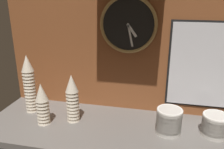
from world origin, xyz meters
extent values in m
cube|color=slate|center=(0.00, 0.00, -0.02)|extent=(1.60, 0.56, 0.04)
cube|color=brown|center=(0.00, 0.27, 0.53)|extent=(1.60, 0.03, 1.05)
cone|color=beige|center=(-0.60, 0.08, 0.05)|extent=(0.08, 0.08, 0.11)
cone|color=beige|center=(-0.60, 0.08, 0.07)|extent=(0.08, 0.08, 0.11)
cone|color=beige|center=(-0.60, 0.08, 0.10)|extent=(0.08, 0.08, 0.11)
cone|color=beige|center=(-0.60, 0.08, 0.12)|extent=(0.08, 0.08, 0.11)
cone|color=beige|center=(-0.60, 0.08, 0.14)|extent=(0.08, 0.08, 0.11)
cone|color=beige|center=(-0.60, 0.08, 0.16)|extent=(0.08, 0.08, 0.11)
cone|color=beige|center=(-0.60, 0.08, 0.18)|extent=(0.08, 0.08, 0.11)
cone|color=beige|center=(-0.60, 0.08, 0.20)|extent=(0.08, 0.08, 0.11)
cone|color=beige|center=(-0.60, 0.08, 0.22)|extent=(0.08, 0.08, 0.11)
cone|color=beige|center=(-0.60, 0.08, 0.25)|extent=(0.08, 0.08, 0.11)
cone|color=beige|center=(-0.60, 0.08, 0.27)|extent=(0.08, 0.08, 0.11)
cone|color=beige|center=(-0.60, 0.08, 0.29)|extent=(0.08, 0.08, 0.11)
cone|color=beige|center=(-0.60, 0.08, 0.31)|extent=(0.08, 0.08, 0.11)
cone|color=beige|center=(-0.60, 0.08, 0.33)|extent=(0.08, 0.08, 0.11)
cone|color=beige|center=(-0.45, -0.05, 0.05)|extent=(0.08, 0.08, 0.11)
cone|color=beige|center=(-0.45, -0.05, 0.07)|extent=(0.08, 0.08, 0.11)
cone|color=beige|center=(-0.45, -0.05, 0.10)|extent=(0.08, 0.08, 0.11)
cone|color=beige|center=(-0.45, -0.05, 0.12)|extent=(0.08, 0.08, 0.11)
cone|color=beige|center=(-0.45, -0.05, 0.14)|extent=(0.08, 0.08, 0.11)
cone|color=beige|center=(-0.45, -0.05, 0.16)|extent=(0.08, 0.08, 0.11)
cone|color=beige|center=(-0.45, -0.05, 0.18)|extent=(0.08, 0.08, 0.11)
cone|color=beige|center=(-0.45, -0.05, 0.20)|extent=(0.08, 0.08, 0.11)
cone|color=beige|center=(-0.29, 0.02, 0.05)|extent=(0.08, 0.08, 0.11)
cone|color=beige|center=(-0.29, 0.02, 0.07)|extent=(0.08, 0.08, 0.11)
cone|color=beige|center=(-0.29, 0.02, 0.10)|extent=(0.08, 0.08, 0.11)
cone|color=beige|center=(-0.29, 0.02, 0.12)|extent=(0.08, 0.08, 0.11)
cone|color=beige|center=(-0.29, 0.02, 0.14)|extent=(0.08, 0.08, 0.11)
cone|color=beige|center=(-0.29, 0.02, 0.16)|extent=(0.08, 0.08, 0.11)
cone|color=beige|center=(-0.29, 0.02, 0.18)|extent=(0.08, 0.08, 0.11)
cone|color=beige|center=(-0.29, 0.02, 0.20)|extent=(0.08, 0.08, 0.11)
cone|color=beige|center=(-0.29, 0.02, 0.22)|extent=(0.08, 0.08, 0.11)
cone|color=beige|center=(-0.29, 0.02, 0.25)|extent=(0.08, 0.08, 0.11)
cylinder|color=beige|center=(0.28, 0.01, 0.02)|extent=(0.14, 0.14, 0.04)
cylinder|color=beige|center=(0.28, 0.01, 0.04)|extent=(0.14, 0.14, 0.04)
cylinder|color=beige|center=(0.28, 0.01, 0.06)|extent=(0.14, 0.14, 0.04)
cylinder|color=beige|center=(0.28, 0.01, 0.08)|extent=(0.14, 0.14, 0.04)
cylinder|color=beige|center=(0.28, 0.01, 0.10)|extent=(0.14, 0.14, 0.04)
cylinder|color=beige|center=(0.28, 0.01, 0.13)|extent=(0.14, 0.14, 0.04)
torus|color=white|center=(0.28, 0.01, 0.14)|extent=(0.14, 0.14, 0.01)
cylinder|color=beige|center=(0.53, 0.04, 0.02)|extent=(0.14, 0.14, 0.04)
cylinder|color=beige|center=(0.53, 0.04, 0.04)|extent=(0.14, 0.14, 0.04)
cylinder|color=beige|center=(0.53, 0.04, 0.06)|extent=(0.14, 0.14, 0.04)
cylinder|color=beige|center=(0.53, 0.04, 0.08)|extent=(0.14, 0.14, 0.04)
cylinder|color=beige|center=(0.53, 0.04, 0.10)|extent=(0.14, 0.14, 0.04)
torus|color=white|center=(0.53, 0.04, 0.12)|extent=(0.14, 0.14, 0.01)
cylinder|color=black|center=(0.01, 0.24, 0.57)|extent=(0.34, 0.02, 0.34)
torus|color=#AD894C|center=(0.01, 0.23, 0.57)|extent=(0.35, 0.02, 0.35)
cube|color=white|center=(0.03, 0.23, 0.53)|extent=(0.06, 0.01, 0.08)
cube|color=white|center=(0.02, 0.23, 0.50)|extent=(0.04, 0.01, 0.13)
cylinder|color=white|center=(0.01, 0.23, 0.57)|extent=(0.02, 0.01, 0.02)
cube|color=black|center=(0.50, 0.25, 0.33)|extent=(0.49, 0.01, 0.53)
cube|color=white|center=(0.50, 0.24, 0.33)|extent=(0.47, 0.01, 0.51)
camera|label=1|loc=(0.23, -1.19, 0.75)|focal=38.00mm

